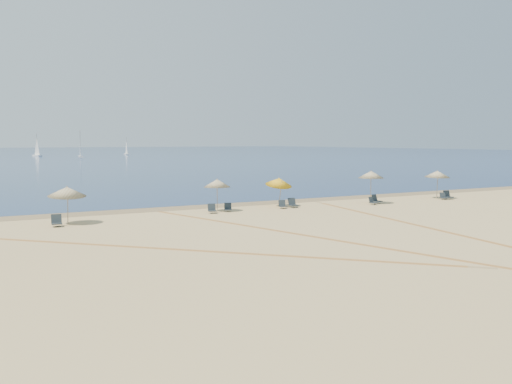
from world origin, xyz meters
TOP-DOWN VIEW (x-y plane):
  - ground at (0.00, 0.00)m, footprint 160.00×160.00m
  - wet_sand at (0.00, 24.00)m, footprint 500.00×500.00m
  - umbrella_1 at (-13.23, 19.42)m, footprint 2.23×2.27m
  - umbrella_2 at (-2.79, 20.62)m, footprint 1.90×1.90m
  - umbrella_3 at (2.57, 21.04)m, footprint 2.02×2.09m
  - umbrella_4 at (9.95, 19.18)m, footprint 2.04×2.04m
  - umbrella_5 at (17.58, 19.49)m, footprint 2.13×2.15m
  - chair_2 at (-14.01, 18.74)m, footprint 0.67×0.76m
  - chair_3 at (-3.54, 19.88)m, footprint 0.68×0.74m
  - chair_4 at (-2.18, 20.16)m, footprint 0.71×0.75m
  - chair_5 at (2.16, 19.89)m, footprint 0.67×0.72m
  - chair_6 at (3.12, 19.97)m, footprint 0.66×0.75m
  - chair_7 at (9.61, 18.57)m, footprint 0.65×0.71m
  - chair_8 at (10.38, 19.01)m, footprint 0.78×0.84m
  - chair_9 at (17.38, 18.57)m, footprint 0.66×0.71m
  - chair_10 at (18.02, 18.66)m, footprint 0.69×0.78m
  - sailboat_0 at (8.40, 176.05)m, footprint 2.29×4.98m
  - sailboat_1 at (39.44, 183.75)m, footprint 1.45×4.30m
  - sailboat_2 at (16.71, 152.86)m, footprint 2.46×5.49m
  - tire_tracks at (-3.40, 9.35)m, footprint 52.10×40.38m

SIDE VIEW (x-z plane):
  - ground at x=0.00m, z-range 0.00..0.00m
  - tire_tracks at x=-3.40m, z-range 0.00..0.00m
  - wet_sand at x=0.00m, z-range 0.00..0.00m
  - chair_9 at x=17.38m, z-range -0.04..0.56m
  - chair_7 at x=9.61m, z-range -0.04..0.57m
  - chair_5 at x=2.16m, z-range -0.04..0.57m
  - chair_4 at x=-2.18m, z-range -0.04..0.57m
  - chair_3 at x=-3.54m, z-range -0.04..0.61m
  - chair_2 at x=-14.01m, z-range -0.04..0.67m
  - chair_6 at x=3.12m, z-range -0.04..0.67m
  - chair_8 at x=10.38m, z-range -0.04..0.68m
  - chair_10 at x=18.02m, z-range -0.04..0.69m
  - umbrella_3 at x=2.57m, z-range 0.69..3.08m
  - sailboat_1 at x=39.44m, z-range -1.24..5.05m
  - umbrella_1 at x=-13.23m, z-range 0.79..3.13m
  - umbrella_2 at x=-2.79m, z-range 0.83..3.16m
  - umbrella_5 at x=17.58m, z-range 0.89..3.34m
  - sailboat_0 at x=8.40m, z-range -1.42..5.77m
  - umbrella_4 at x=9.95m, z-range 0.98..3.63m
  - sailboat_2 at x=16.71m, z-range -1.57..6.37m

